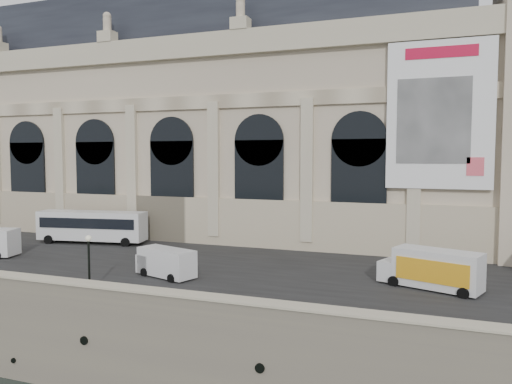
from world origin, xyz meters
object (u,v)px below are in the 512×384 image
bus_left (92,226)px  lamp_right (89,265)px  van_c (164,262)px  box_truck (432,269)px

bus_left → lamp_right: lamp_right is taller
van_c → lamp_right: 6.47m
bus_left → box_truck: 35.15m
van_c → lamp_right: bearing=-110.5°
bus_left → van_c: bus_left is taller
lamp_right → bus_left: bearing=128.0°
bus_left → box_truck: bus_left is taller
bus_left → van_c: size_ratio=2.23×
van_c → lamp_right: size_ratio=1.33×
van_c → box_truck: (19.63, 3.46, 0.28)m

